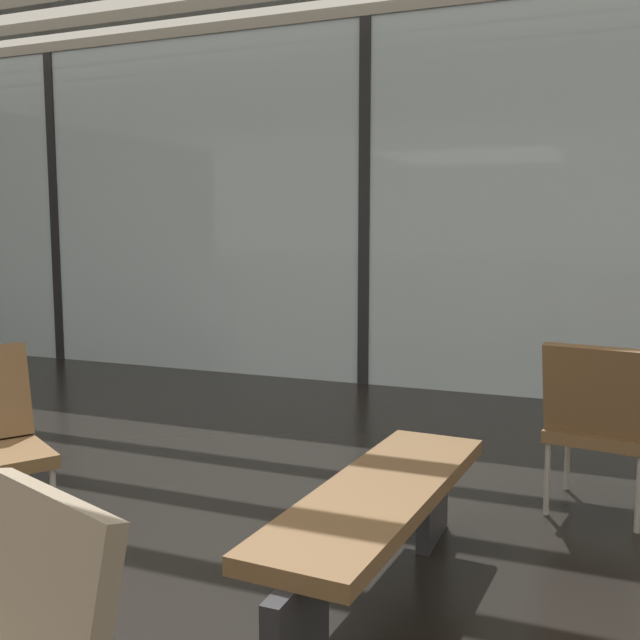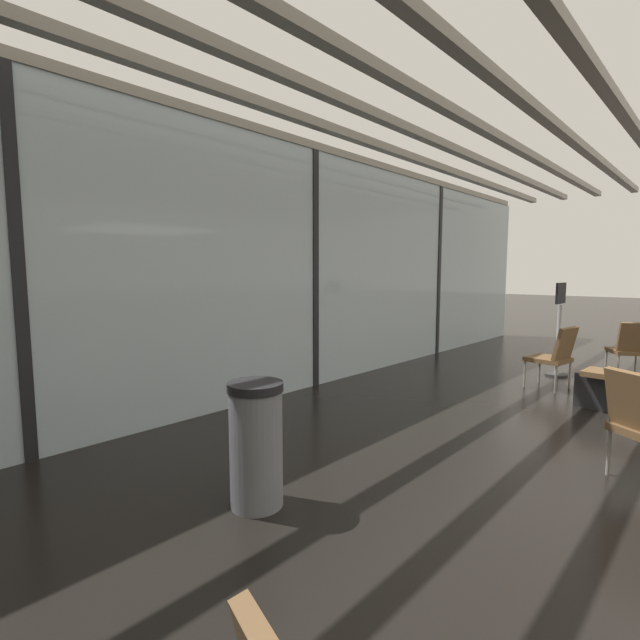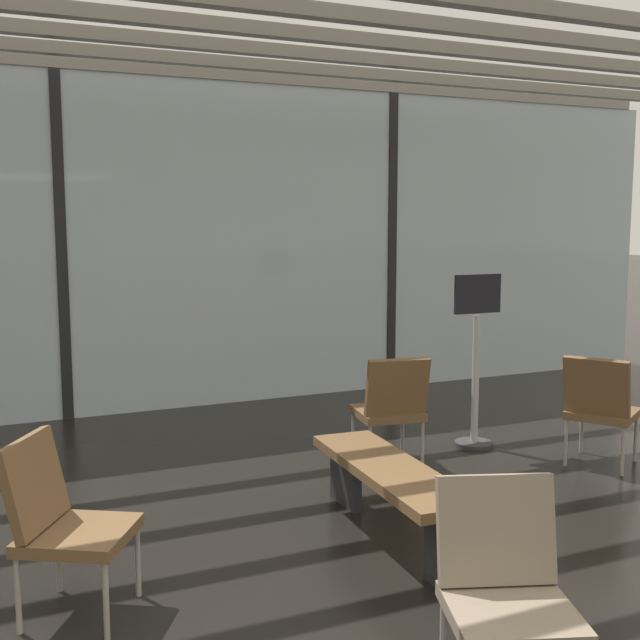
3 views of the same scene
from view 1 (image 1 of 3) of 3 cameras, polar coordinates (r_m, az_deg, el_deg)
glass_curtain_wall at (r=6.70m, az=3.56°, el=8.81°), size 14.00×0.08×3.24m
window_mullion_0 at (r=8.50m, az=-19.64°, el=8.04°), size 0.10×0.12×3.24m
window_mullion_1 at (r=6.70m, az=3.56°, el=8.81°), size 0.10×0.12×3.24m
parked_airplane at (r=11.04m, az=8.91°, el=10.78°), size 13.23×4.30×4.30m
lounge_chair_4 at (r=3.88m, az=20.78°, el=-7.08°), size 0.56×0.60×0.87m
waiting_bench at (r=2.83m, az=4.66°, el=-14.69°), size 0.49×1.70×0.47m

